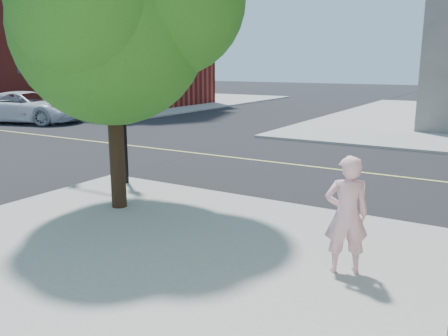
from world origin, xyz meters
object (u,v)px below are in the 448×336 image
Objects in this scene: signal_pole at (70,62)px; car_a at (27,107)px; street_tree at (114,3)px; man_on_phone at (346,215)px.

signal_pole is 15.23m from car_a.
street_tree reaches higher than signal_pole.
street_tree is 3.98m from signal_pole.
signal_pole is (-3.39, 1.71, -1.17)m from street_tree.
street_tree reaches higher than car_a.
car_a is (-16.18, 9.60, -3.63)m from street_tree.
car_a is (-21.47, 10.37, -0.16)m from man_on_phone.
man_on_phone is 0.47× the size of signal_pole.
street_tree is 1.07× the size of car_a.
car_a is at bearing 132.75° from signal_pole.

